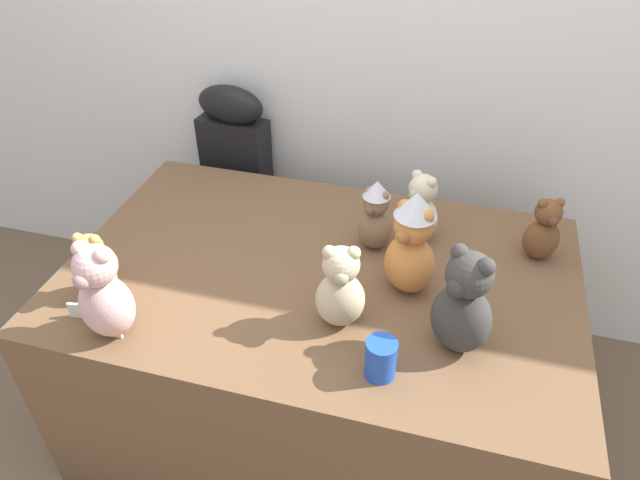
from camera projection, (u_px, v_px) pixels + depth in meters
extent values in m
plane|color=brown|center=(301.00, 471.00, 2.02)|extent=(10.00, 10.00, 0.00)
cube|color=white|center=(377.00, 7.00, 2.00)|extent=(7.00, 0.08, 2.60)
cube|color=brown|center=(320.00, 350.00, 2.00)|extent=(1.56, 1.00, 0.71)
cube|color=black|center=(241.00, 210.00, 2.55)|extent=(0.29, 0.16, 0.86)
ellipsoid|color=black|center=(230.00, 105.00, 2.25)|extent=(0.29, 0.16, 0.15)
ellipsoid|color=tan|center=(97.00, 276.00, 1.66)|extent=(0.12, 0.11, 0.14)
sphere|color=tan|center=(89.00, 248.00, 1.60)|extent=(0.08, 0.08, 0.08)
sphere|color=tan|center=(77.00, 238.00, 1.58)|extent=(0.03, 0.03, 0.03)
sphere|color=tan|center=(95.00, 240.00, 1.57)|extent=(0.03, 0.03, 0.03)
sphere|color=olive|center=(83.00, 258.00, 1.57)|extent=(0.03, 0.03, 0.03)
ellipsoid|color=brown|center=(541.00, 239.00, 1.80)|extent=(0.14, 0.13, 0.14)
sphere|color=brown|center=(549.00, 212.00, 1.74)|extent=(0.08, 0.08, 0.08)
sphere|color=brown|center=(543.00, 204.00, 1.72)|extent=(0.03, 0.03, 0.03)
sphere|color=brown|center=(560.00, 203.00, 1.72)|extent=(0.03, 0.03, 0.03)
sphere|color=brown|center=(553.00, 221.00, 1.71)|extent=(0.03, 0.03, 0.03)
ellipsoid|color=beige|center=(419.00, 218.00, 1.88)|extent=(0.16, 0.16, 0.15)
sphere|color=beige|center=(423.00, 188.00, 1.81)|extent=(0.09, 0.09, 0.09)
sphere|color=beige|center=(417.00, 175.00, 1.80)|extent=(0.03, 0.03, 0.03)
sphere|color=beige|center=(431.00, 182.00, 1.77)|extent=(0.03, 0.03, 0.03)
sphere|color=#ABA08A|center=(415.00, 195.00, 1.79)|extent=(0.04, 0.04, 0.04)
ellipsoid|color=#CCB78E|center=(340.00, 300.00, 1.56)|extent=(0.16, 0.14, 0.17)
sphere|color=#CCB78E|center=(341.00, 265.00, 1.49)|extent=(0.10, 0.10, 0.10)
sphere|color=#CCB78E|center=(329.00, 252.00, 1.46)|extent=(0.04, 0.04, 0.04)
sphere|color=#CCB78E|center=(354.00, 253.00, 1.46)|extent=(0.04, 0.04, 0.04)
sphere|color=#9D8E71|center=(341.00, 278.00, 1.46)|extent=(0.04, 0.04, 0.04)
ellipsoid|color=#D17F3D|center=(409.00, 264.00, 1.66)|extent=(0.19, 0.18, 0.19)
sphere|color=#D17F3D|center=(414.00, 225.00, 1.58)|extent=(0.11, 0.11, 0.11)
sphere|color=#D17F3D|center=(405.00, 207.00, 1.57)|extent=(0.04, 0.04, 0.04)
sphere|color=#D17F3D|center=(427.00, 216.00, 1.53)|extent=(0.04, 0.04, 0.04)
sphere|color=#A06536|center=(404.00, 235.00, 1.56)|extent=(0.05, 0.05, 0.05)
cone|color=silver|center=(417.00, 204.00, 1.54)|extent=(0.12, 0.12, 0.07)
ellipsoid|color=beige|center=(107.00, 306.00, 1.52)|extent=(0.17, 0.15, 0.19)
sphere|color=beige|center=(95.00, 266.00, 1.44)|extent=(0.11, 0.11, 0.11)
sphere|color=beige|center=(80.00, 248.00, 1.43)|extent=(0.04, 0.04, 0.04)
sphere|color=beige|center=(102.00, 256.00, 1.40)|extent=(0.04, 0.04, 0.04)
sphere|color=#A88783|center=(82.00, 280.00, 1.41)|extent=(0.05, 0.05, 0.05)
ellipsoid|color=#7F6047|center=(374.00, 229.00, 1.84)|extent=(0.14, 0.12, 0.14)
sphere|color=#7F6047|center=(376.00, 202.00, 1.78)|extent=(0.08, 0.08, 0.08)
sphere|color=#7F6047|center=(369.00, 191.00, 1.77)|extent=(0.03, 0.03, 0.03)
sphere|color=#7F6047|center=(384.00, 196.00, 1.75)|extent=(0.03, 0.03, 0.03)
sphere|color=brown|center=(370.00, 210.00, 1.76)|extent=(0.03, 0.03, 0.03)
cone|color=silver|center=(377.00, 189.00, 1.75)|extent=(0.09, 0.09, 0.05)
ellipsoid|color=#383533|center=(461.00, 318.00, 1.48)|extent=(0.21, 0.20, 0.20)
sphere|color=#383533|center=(470.00, 274.00, 1.39)|extent=(0.12, 0.12, 0.12)
sphere|color=#383533|center=(460.00, 252.00, 1.38)|extent=(0.04, 0.04, 0.04)
sphere|color=#383533|center=(486.00, 267.00, 1.34)|extent=(0.04, 0.04, 0.04)
sphere|color=#32302E|center=(457.00, 288.00, 1.37)|extent=(0.05, 0.05, 0.05)
cylinder|color=blue|center=(381.00, 359.00, 1.43)|extent=(0.08, 0.08, 0.11)
cube|color=white|center=(109.00, 329.00, 1.55)|extent=(0.07, 0.01, 0.05)
cube|color=white|center=(81.00, 311.00, 1.61)|extent=(0.07, 0.02, 0.05)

